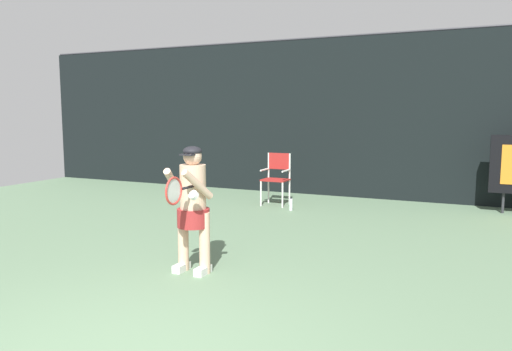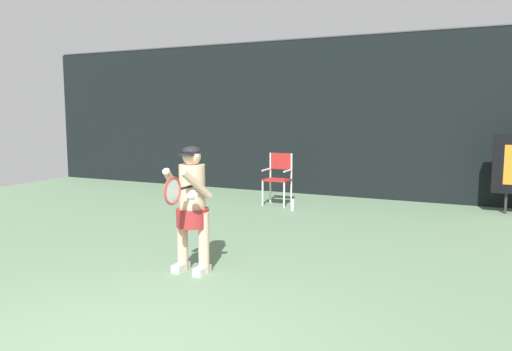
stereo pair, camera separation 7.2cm
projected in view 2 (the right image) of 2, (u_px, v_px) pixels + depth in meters
The scene contains 5 objects.
backdrop_screen at pixel (367, 118), 11.00m from camera, with size 18.00×0.12×3.66m.
umpire_chair at pixel (278, 176), 10.27m from camera, with size 0.52×0.44×1.08m.
water_bottle at pixel (292, 204), 9.70m from camera, with size 0.07×0.07×0.27m.
tennis_player at pixel (192, 203), 5.86m from camera, with size 0.52×0.59×1.52m.
tennis_racket at pixel (174, 191), 5.36m from camera, with size 0.03×0.60×0.31m.
Camera 2 is at (2.43, -2.59, 1.90)m, focal length 34.54 mm.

